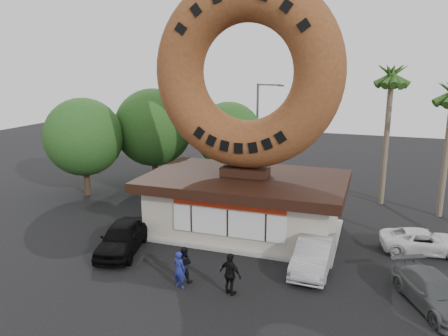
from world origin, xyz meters
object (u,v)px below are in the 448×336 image
at_px(car_black, 122,237).
at_px(street_lamp, 259,129).
at_px(person_left, 179,269).
at_px(giant_donut, 246,73).
at_px(person_center, 184,264).
at_px(car_white, 424,241).
at_px(car_silver, 314,254).
at_px(person_right, 230,274).
at_px(donut_shop, 245,202).
at_px(car_grey, 434,292).

bearing_deg(car_black, street_lamp, 63.41).
relative_size(person_left, car_black, 0.36).
height_order(giant_donut, street_lamp, giant_donut).
xyz_separation_m(person_center, car_white, (10.35, 6.86, -0.23)).
xyz_separation_m(giant_donut, car_white, (9.53, 0.17, -8.41)).
bearing_deg(person_center, car_silver, -149.07).
distance_m(person_left, car_black, 4.94).
bearing_deg(car_white, person_left, 116.91).
relative_size(person_right, car_black, 0.40).
distance_m(street_lamp, car_black, 15.68).
distance_m(donut_shop, car_black, 7.13).
relative_size(giant_donut, person_center, 6.36).
bearing_deg(car_black, person_left, -42.85).
bearing_deg(giant_donut, donut_shop, -90.00).
bearing_deg(car_black, car_white, 4.82).
relative_size(car_black, car_silver, 1.01).
height_order(person_left, person_right, person_right).
xyz_separation_m(street_lamp, car_grey, (11.30, -15.34, -3.84)).
relative_size(giant_donut, car_grey, 2.36).
height_order(street_lamp, person_left, street_lamp).
bearing_deg(person_center, car_grey, -172.01).
height_order(street_lamp, person_center, street_lamp).
bearing_deg(giant_donut, person_right, -78.14).
distance_m(car_black, car_grey, 14.57).
bearing_deg(car_white, car_silver, 117.72).
height_order(person_left, car_black, person_left).
bearing_deg(person_left, car_white, -129.95).
xyz_separation_m(donut_shop, car_black, (-5.12, -4.87, -0.98)).
relative_size(street_lamp, car_silver, 1.76).
distance_m(car_silver, car_grey, 5.28).
distance_m(car_grey, car_white, 5.51).
distance_m(giant_donut, person_center, 10.60).
height_order(car_black, car_white, car_black).
bearing_deg(street_lamp, donut_shop, -79.50).
bearing_deg(car_black, car_grey, -16.02).
distance_m(giant_donut, car_grey, 13.70).
relative_size(person_right, car_silver, 0.41).
height_order(giant_donut, car_silver, giant_donut).
distance_m(donut_shop, person_left, 7.34).
height_order(person_left, car_grey, person_left).
relative_size(person_center, person_right, 0.89).
distance_m(person_left, car_silver, 6.39).
xyz_separation_m(donut_shop, person_left, (-0.78, -7.23, -0.94)).
height_order(giant_donut, person_right, giant_donut).
xyz_separation_m(car_black, car_silver, (9.58, 1.30, -0.04)).
bearing_deg(person_right, donut_shop, -57.79).
height_order(street_lamp, car_black, street_lamp).
height_order(person_center, car_black, person_center).
distance_m(person_center, person_right, 2.35).
bearing_deg(person_center, street_lamp, -85.94).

